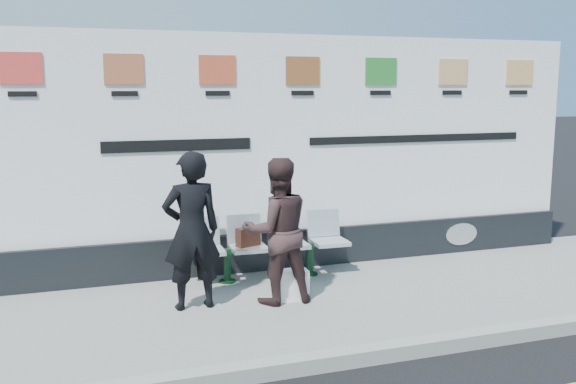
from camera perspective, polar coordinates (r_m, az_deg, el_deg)
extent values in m
cube|color=gray|center=(7.28, 0.98, -9.99)|extent=(14.00, 3.00, 0.12)
cube|color=gray|center=(5.98, 6.04, -14.34)|extent=(14.00, 0.18, 0.14)
cube|color=black|center=(8.57, 1.06, -4.84)|extent=(8.00, 0.30, 0.50)
cube|color=white|center=(8.33, 1.09, 5.22)|extent=(8.00, 0.14, 2.50)
imported|color=black|center=(6.86, -8.56, -3.41)|extent=(0.64, 0.44, 1.69)
imported|color=#362323|center=(6.98, -0.96, -3.47)|extent=(0.78, 0.61, 1.60)
cube|color=black|center=(7.83, -3.57, -3.98)|extent=(0.32, 0.22, 0.23)
cube|color=white|center=(7.21, 0.37, -8.25)|extent=(0.34, 0.20, 0.34)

